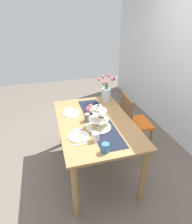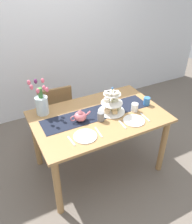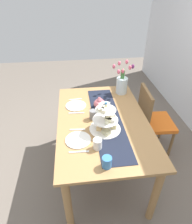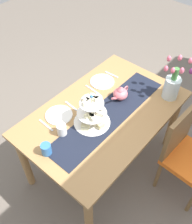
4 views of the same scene
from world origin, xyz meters
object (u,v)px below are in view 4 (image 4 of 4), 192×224
teapot (120,93)px  fork_right (71,106)px  tiered_cake_stand (92,114)px  mug_grey (98,101)px  tulip_vase (172,85)px  knife_left (92,90)px  chair_left (186,152)px  dinner_plate_left (102,82)px  knife_right (46,125)px  mug_orange (46,149)px  dining_table (104,121)px  fork_left (112,75)px  dinner_plate_right (59,115)px  mug_white_text (62,130)px

teapot → fork_right: size_ratio=1.59×
tiered_cake_stand → mug_grey: 0.22m
tulip_vase → knife_left: 0.71m
chair_left → dinner_plate_left: 0.99m
chair_left → fork_right: chair_left is taller
chair_left → dinner_plate_left: (0.01, -0.95, 0.28)m
knife_right → mug_orange: (0.17, 0.21, 0.04)m
chair_left → teapot: (0.08, -0.69, 0.33)m
dining_table → tulip_vase: (-0.53, 0.32, 0.26)m
tiered_cake_stand → mug_grey: bearing=-152.4°
chair_left → knife_left: bearing=-80.6°
fork_left → teapot: bearing=51.2°
dinner_plate_right → knife_left: bearing=180.0°
fork_left → mug_white_text: 0.85m
knife_left → mug_orange: (0.74, 0.21, 0.04)m
knife_left → fork_right: same height
dinner_plate_right → knife_right: (0.15, 0.00, -0.00)m
mug_white_text → fork_left: bearing=-169.1°
chair_left → tiered_cake_stand: (0.46, -0.68, 0.38)m
knife_left → fork_right: (0.28, 0.00, 0.00)m
fork_right → knife_right: size_ratio=0.88×
dinner_plate_left → fork_left: dinner_plate_left is taller
fork_right → knife_right: same height
mug_grey → chair_left: bearing=109.3°
fork_left → dinner_plate_right: size_ratio=0.65×
dinner_plate_right → knife_right: dinner_plate_right is taller
teapot → mug_grey: 0.22m
tulip_vase → mug_orange: bearing=-18.6°
knife_right → mug_orange: size_ratio=1.79×
knife_left → mug_white_text: 0.57m
dining_table → knife_left: (-0.14, -0.26, 0.12)m
mug_white_text → dining_table: bearing=165.5°
tiered_cake_stand → dinner_plate_left: 0.53m
fork_left → tulip_vase: bearing=99.5°
tiered_cake_stand → mug_grey: size_ratio=3.20×
tiered_cake_stand → teapot: 0.38m
chair_left → tulip_vase: bearing=-122.4°
tiered_cake_stand → knife_left: bearing=-138.5°
fork_left → mug_white_text: mug_white_text is taller
tiered_cake_stand → knife_right: tiered_cake_stand is taller
tiered_cake_stand → tulip_vase: tulip_vase is taller
dinner_plate_left → fork_left: bearing=180.0°
fork_right → knife_left: bearing=180.0°
dinner_plate_left → mug_orange: (0.89, 0.21, 0.04)m
tulip_vase → knife_left: size_ratio=2.34×
teapot → chair_left: bearing=96.5°
mug_white_text → mug_orange: 0.21m
fork_left → knife_right: bearing=0.0°
dining_table → mug_white_text: 0.44m
fork_left → mug_grey: bearing=22.7°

